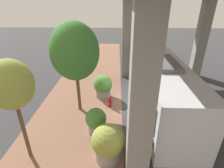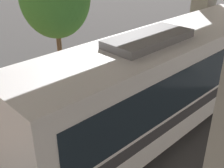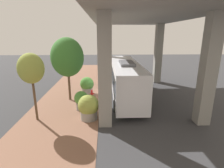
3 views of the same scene
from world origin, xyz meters
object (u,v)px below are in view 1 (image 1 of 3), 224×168
(fire_hydrant, at_px, (110,102))
(planter_middle, at_px, (103,86))
(planter_front, at_px, (96,121))
(street_tree_far, at_px, (11,85))
(street_tree_near, at_px, (75,52))
(bus, at_px, (158,79))
(planter_back, at_px, (108,143))

(fire_hydrant, distance_m, planter_middle, 1.71)
(planter_front, xyz_separation_m, street_tree_far, (-3.15, -1.72, 3.05))
(planter_front, distance_m, planter_middle, 4.32)
(planter_middle, bearing_deg, street_tree_near, -129.52)
(planter_middle, distance_m, street_tree_far, 7.46)
(fire_hydrant, height_order, planter_middle, planter_middle)
(bus, relative_size, street_tree_near, 1.95)
(bus, relative_size, street_tree_far, 2.33)
(planter_middle, distance_m, planter_back, 6.13)
(planter_front, bearing_deg, planter_middle, 89.17)
(street_tree_near, bearing_deg, planter_middle, 50.48)
(fire_hydrant, xyz_separation_m, planter_back, (0.10, -4.56, 0.51))
(bus, distance_m, fire_hydrant, 3.77)
(fire_hydrant, height_order, street_tree_far, street_tree_far)
(fire_hydrant, bearing_deg, planter_middle, 111.96)
(planter_front, distance_m, street_tree_near, 4.39)
(planter_front, relative_size, planter_middle, 0.90)
(planter_front, relative_size, planter_back, 0.85)
(planter_front, xyz_separation_m, planter_middle, (0.06, 4.31, 0.05))
(planter_back, xyz_separation_m, street_tree_near, (-2.24, 4.25, 3.22))
(planter_back, bearing_deg, planter_front, 113.84)
(planter_back, bearing_deg, planter_middle, 96.76)
(fire_hydrant, xyz_separation_m, planter_middle, (-0.62, 1.53, 0.47))
(planter_front, xyz_separation_m, street_tree_near, (-1.46, 2.47, 3.32))
(bus, height_order, fire_hydrant, bus)
(fire_hydrant, bearing_deg, planter_front, -103.71)
(fire_hydrant, height_order, planter_back, planter_back)
(street_tree_near, xyz_separation_m, street_tree_far, (-1.69, -4.20, -0.27))
(street_tree_far, bearing_deg, planter_front, 28.69)
(street_tree_far, bearing_deg, planter_back, -0.78)
(street_tree_far, bearing_deg, street_tree_near, 68.06)
(fire_hydrant, relative_size, street_tree_near, 0.15)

